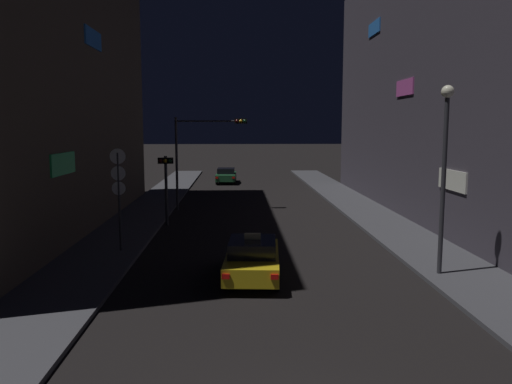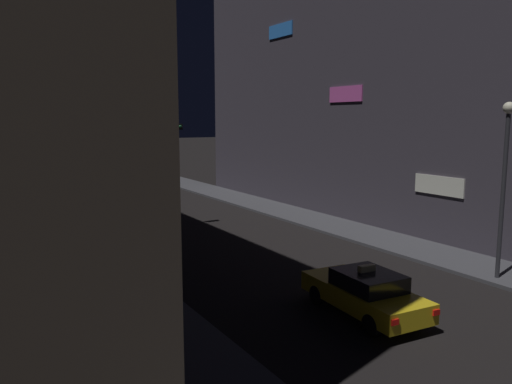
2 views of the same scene
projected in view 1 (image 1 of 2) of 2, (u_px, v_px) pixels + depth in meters
The scene contains 10 objects.
sidewalk_left at pixel (150, 208), 32.55m from camera, with size 3.13×54.22×0.14m, color #424247.
sidewalk_right at pixel (359, 207), 33.08m from camera, with size 3.13×54.22×0.14m, color #424247.
building_facade_left at pixel (10, 21), 24.90m from camera, with size 8.07×26.29×20.96m.
building_facade_right at pixel (475, 76), 28.65m from camera, with size 8.04×34.33×16.27m.
taxi at pixel (253, 258), 17.61m from camera, with size 2.09×4.56×1.62m.
far_car at pixel (226, 175), 47.72m from camera, with size 1.91×4.49×1.42m.
traffic_light_overhead at pixel (202, 144), 31.73m from camera, with size 4.53×0.42×5.89m.
traffic_light_left_kerb at pixel (166, 176), 26.91m from camera, with size 0.80×0.42×3.74m.
sign_pole_left at pixel (119, 189), 20.80m from camera, with size 0.64×0.10×4.25m.
street_lamp_near_block at pixel (445, 155), 17.31m from camera, with size 0.44×0.44×6.53m.
Camera 1 is at (-1.24, -7.28, 5.27)m, focal length 35.47 mm.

